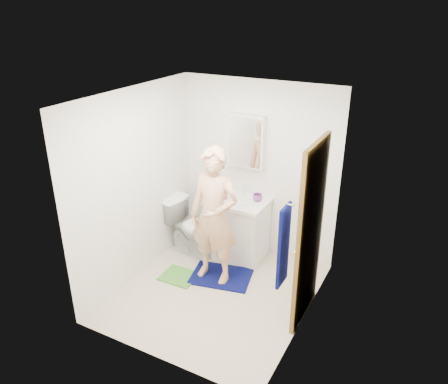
# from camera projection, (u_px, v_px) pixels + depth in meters

# --- Properties ---
(floor) EXTENTS (2.20, 2.40, 0.02)m
(floor) POSITION_uv_depth(u_px,v_px,m) (215.00, 293.00, 5.35)
(floor) COLOR beige
(floor) RESTS_ON ground
(ceiling) EXTENTS (2.20, 2.40, 0.02)m
(ceiling) POSITION_uv_depth(u_px,v_px,m) (213.00, 95.00, 4.37)
(ceiling) COLOR white
(ceiling) RESTS_ON ground
(wall_back) EXTENTS (2.20, 0.02, 2.40)m
(wall_back) POSITION_uv_depth(u_px,v_px,m) (258.00, 170.00, 5.84)
(wall_back) COLOR white
(wall_back) RESTS_ON ground
(wall_front) EXTENTS (2.20, 0.02, 2.40)m
(wall_front) POSITION_uv_depth(u_px,v_px,m) (149.00, 256.00, 3.88)
(wall_front) COLOR white
(wall_front) RESTS_ON ground
(wall_left) EXTENTS (0.02, 2.40, 2.40)m
(wall_left) POSITION_uv_depth(u_px,v_px,m) (135.00, 186.00, 5.34)
(wall_left) COLOR white
(wall_left) RESTS_ON ground
(wall_right) EXTENTS (0.02, 2.40, 2.40)m
(wall_right) POSITION_uv_depth(u_px,v_px,m) (311.00, 226.00, 4.39)
(wall_right) COLOR white
(wall_right) RESTS_ON ground
(vanity_cabinet) EXTENTS (0.75, 0.55, 0.80)m
(vanity_cabinet) POSITION_uv_depth(u_px,v_px,m) (238.00, 229.00, 5.99)
(vanity_cabinet) COLOR white
(vanity_cabinet) RESTS_ON floor
(countertop) EXTENTS (0.79, 0.59, 0.05)m
(countertop) POSITION_uv_depth(u_px,v_px,m) (238.00, 201.00, 5.82)
(countertop) COLOR white
(countertop) RESTS_ON vanity_cabinet
(sink_basin) EXTENTS (0.40, 0.40, 0.03)m
(sink_basin) POSITION_uv_depth(u_px,v_px,m) (238.00, 200.00, 5.81)
(sink_basin) COLOR white
(sink_basin) RESTS_ON countertop
(faucet) EXTENTS (0.03, 0.03, 0.12)m
(faucet) POSITION_uv_depth(u_px,v_px,m) (244.00, 191.00, 5.93)
(faucet) COLOR silver
(faucet) RESTS_ON countertop
(medicine_cabinet) EXTENTS (0.50, 0.12, 0.70)m
(medicine_cabinet) POSITION_uv_depth(u_px,v_px,m) (247.00, 141.00, 5.69)
(medicine_cabinet) COLOR white
(medicine_cabinet) RESTS_ON wall_back
(mirror_panel) EXTENTS (0.46, 0.01, 0.66)m
(mirror_panel) POSITION_uv_depth(u_px,v_px,m) (245.00, 142.00, 5.64)
(mirror_panel) COLOR white
(mirror_panel) RESTS_ON wall_back
(door) EXTENTS (0.05, 0.80, 2.05)m
(door) POSITION_uv_depth(u_px,v_px,m) (310.00, 234.00, 4.60)
(door) COLOR olive
(door) RESTS_ON ground
(door_knob) EXTENTS (0.07, 0.07, 0.07)m
(door_knob) POSITION_uv_depth(u_px,v_px,m) (296.00, 254.00, 4.39)
(door_knob) COLOR gold
(door_knob) RESTS_ON door
(towel) EXTENTS (0.03, 0.24, 0.80)m
(towel) POSITION_uv_depth(u_px,v_px,m) (284.00, 246.00, 3.94)
(towel) COLOR #080D4A
(towel) RESTS_ON wall_right
(towel_hook) EXTENTS (0.06, 0.02, 0.02)m
(towel_hook) POSITION_uv_depth(u_px,v_px,m) (291.00, 205.00, 3.75)
(towel_hook) COLOR silver
(towel_hook) RESTS_ON wall_right
(toilet) EXTENTS (0.80, 0.50, 0.78)m
(toilet) POSITION_uv_depth(u_px,v_px,m) (193.00, 227.00, 6.06)
(toilet) COLOR white
(toilet) RESTS_ON floor
(bath_mat) EXTENTS (0.85, 0.69, 0.02)m
(bath_mat) POSITION_uv_depth(u_px,v_px,m) (221.00, 276.00, 5.64)
(bath_mat) COLOR #080D4A
(bath_mat) RESTS_ON floor
(green_rug) EXTENTS (0.46, 0.39, 0.02)m
(green_rug) POSITION_uv_depth(u_px,v_px,m) (179.00, 276.00, 5.64)
(green_rug) COLOR #4F9C34
(green_rug) RESTS_ON floor
(soap_dispenser) EXTENTS (0.11, 0.12, 0.20)m
(soap_dispenser) POSITION_uv_depth(u_px,v_px,m) (223.00, 193.00, 5.78)
(soap_dispenser) COLOR #D06161
(soap_dispenser) RESTS_ON countertop
(toothbrush_cup) EXTENTS (0.16, 0.16, 0.10)m
(toothbrush_cup) POSITION_uv_depth(u_px,v_px,m) (257.00, 198.00, 5.75)
(toothbrush_cup) COLOR #7E3D86
(toothbrush_cup) RESTS_ON countertop
(man) EXTENTS (0.64, 0.42, 1.74)m
(man) POSITION_uv_depth(u_px,v_px,m) (214.00, 216.00, 5.27)
(man) COLOR #E4AB80
(man) RESTS_ON bath_mat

